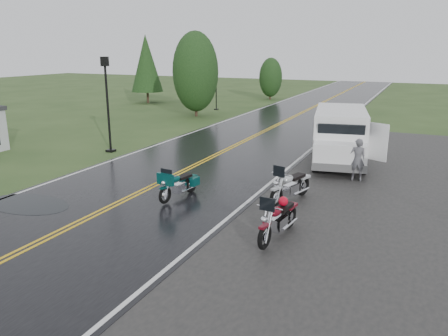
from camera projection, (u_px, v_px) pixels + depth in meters
name	position (u px, v px, depth m)	size (l,w,h in m)	color
ground	(122.00, 202.00, 14.44)	(120.00, 120.00, 0.00)	#2D471E
road	(239.00, 144.00, 23.19)	(8.00, 100.00, 0.04)	black
motorcycle_red	(265.00, 227.00, 10.77)	(0.81, 2.22, 1.31)	#600A17
motorcycle_teal	(165.00, 188.00, 14.01)	(0.71, 1.95, 1.15)	#053B3A
motorcycle_silver	(277.00, 189.00, 13.63)	(0.81, 2.24, 1.32)	#AFB3B7
van_white	(317.00, 144.00, 17.70)	(2.25, 6.01, 2.36)	white
person_at_van	(357.00, 160.00, 16.53)	(0.60, 0.39, 1.64)	#535358
lamp_post_near_left	(108.00, 105.00, 20.92)	(0.40, 0.40, 4.61)	black
lamp_post_far_left	(216.00, 87.00, 35.83)	(0.32, 0.32, 3.68)	black
tree_left_mid	(196.00, 81.00, 32.12)	(3.38, 3.38, 5.29)	#1E3D19
tree_left_far	(270.00, 82.00, 43.30)	(2.26, 2.26, 3.48)	#1E3D19
pine_left_far	(147.00, 70.00, 40.10)	(2.90, 2.90, 6.05)	#1E3D19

